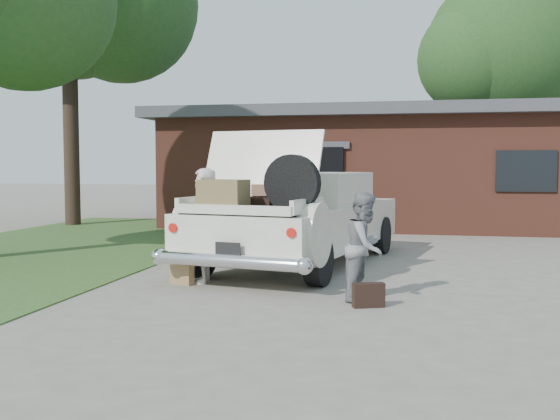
# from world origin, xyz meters

# --- Properties ---
(ground) EXTENTS (90.00, 90.00, 0.00)m
(ground) POSITION_xyz_m (0.00, 0.00, 0.00)
(ground) COLOR gray
(ground) RESTS_ON ground
(grass_strip) EXTENTS (6.00, 16.00, 0.02)m
(grass_strip) POSITION_xyz_m (-5.50, 3.00, 0.01)
(grass_strip) COLOR #2D4C1E
(grass_strip) RESTS_ON ground
(house) EXTENTS (12.80, 7.80, 3.30)m
(house) POSITION_xyz_m (0.98, 11.47, 1.67)
(house) COLOR brown
(house) RESTS_ON ground
(tree_right) EXTENTS (6.80, 5.91, 9.06)m
(tree_right) POSITION_xyz_m (5.20, 17.70, 5.85)
(tree_right) COLOR #38281E
(tree_right) RESTS_ON ground
(sedan) EXTENTS (3.20, 5.98, 2.28)m
(sedan) POSITION_xyz_m (-0.05, 2.59, 0.84)
(sedan) COLOR silver
(sedan) RESTS_ON ground
(woman_left) EXTENTS (0.53, 0.69, 1.70)m
(woman_left) POSITION_xyz_m (-1.16, 0.55, 0.85)
(woman_left) COLOR beige
(woman_left) RESTS_ON ground
(woman_right) EXTENTS (0.71, 0.81, 1.40)m
(woman_right) POSITION_xyz_m (1.30, -0.23, 0.70)
(woman_right) COLOR gray
(woman_right) RESTS_ON ground
(suitcase_left) EXTENTS (0.40, 0.26, 0.30)m
(suitcase_left) POSITION_xyz_m (-1.42, 0.36, 0.15)
(suitcase_left) COLOR #9D7A50
(suitcase_left) RESTS_ON ground
(suitcase_right) EXTENTS (0.41, 0.26, 0.30)m
(suitcase_right) POSITION_xyz_m (1.38, -0.64, 0.15)
(suitcase_right) COLOR black
(suitcase_right) RESTS_ON ground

